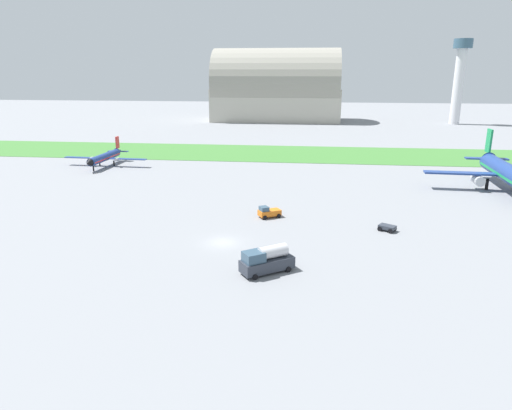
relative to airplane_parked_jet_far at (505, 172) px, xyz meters
The scene contains 9 objects.
ground_plane 61.63m from the airplane_parked_jet_far, 145.34° to the right, with size 600.00×600.00×0.00m, color gray.
grass_taxiway_strip 63.60m from the airplane_parked_jet_far, 142.85° to the left, with size 360.00×28.00×0.08m, color #3D7533.
airplane_parked_jet_far is the anchor object (origin of this frame).
airplane_taxiing_turboprop 91.29m from the airplane_parked_jet_far, behind, with size 21.70×18.57×6.50m.
pushback_tug_near_gate 50.68m from the airplane_parked_jet_far, 153.40° to the right, with size 4.02×3.39×1.95m.
fuel_truck_midfield 62.07m from the airplane_parked_jet_far, 134.59° to the right, with size 6.70×5.69×3.29m.
baggage_cart_by_runway 38.37m from the airplane_parked_jet_far, 134.54° to the right, with size 2.95×2.75×0.90m.
hangar_distant 142.07m from the airplane_parked_jet_far, 113.05° to the left, with size 59.81×31.06×33.32m.
control_tower 127.83m from the airplane_parked_jet_far, 78.43° to the left, with size 8.00×8.00×36.45m.
Camera 1 is at (11.76, -59.96, 23.38)m, focal length 32.36 mm.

